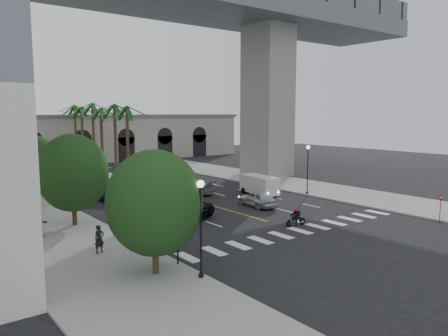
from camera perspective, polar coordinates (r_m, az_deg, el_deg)
ground at (r=34.56m, az=8.04°, el=-7.59°), size 140.00×140.00×0.00m
sidewalk_left at (r=40.32m, az=-23.88°, el=-5.89°), size 8.00×100.00×0.15m
sidewalk_right at (r=55.33m, az=7.88°, el=-1.92°), size 8.00×100.00×0.15m
median at (r=66.41m, az=-16.01°, el=-0.59°), size 2.00×24.00×0.20m
pier_building at (r=82.04m, az=-20.49°, el=3.59°), size 71.00×10.50×8.50m
bridge at (r=53.84m, az=-6.57°, el=17.57°), size 75.00×13.00×26.00m
palm_a at (r=56.64m, az=-12.58°, el=7.35°), size 3.20×3.20×10.30m
palm_b at (r=60.34m, az=-14.12°, el=7.55°), size 3.20×3.20×10.60m
palm_c at (r=63.91m, az=-15.79°, el=7.05°), size 3.20×3.20×10.10m
palm_d at (r=67.77m, az=-16.80°, el=7.63°), size 3.20×3.20×10.90m
palm_e at (r=71.43m, az=-18.12°, el=7.17°), size 3.20×3.20×10.40m
palm_f at (r=75.31m, az=-18.94°, el=7.33°), size 3.20×3.20×10.70m
street_tree_near at (r=23.57m, az=-9.06°, el=-4.52°), size 5.20×5.20×6.89m
street_tree_mid at (r=35.38m, az=-19.15°, el=-0.62°), size 5.44×5.44×7.21m
street_tree_far at (r=46.89m, az=-23.78°, el=0.61°), size 5.04×5.04×6.68m
lamp_post_left_near at (r=22.90m, az=-3.06°, el=-6.86°), size 0.40×0.40×5.35m
lamp_post_left_far at (r=41.66m, az=-19.62°, el=-0.89°), size 0.40×0.40×5.35m
lamp_post_right at (r=47.55m, az=10.88°, el=0.36°), size 0.40×0.40×5.35m
traffic_signal_near at (r=25.16m, az=-6.11°, el=-7.27°), size 0.25×0.18×3.65m
traffic_signal_far at (r=28.56m, az=-10.31°, el=-5.59°), size 0.25×0.18×3.65m
motorcycle_rider at (r=34.74m, az=9.43°, el=-6.46°), size 1.95×0.52×1.40m
car_a at (r=41.32m, az=4.40°, el=-4.02°), size 2.15×4.58×1.51m
car_b at (r=38.70m, az=-4.52°, el=-4.63°), size 3.57×5.54×1.72m
car_c at (r=37.97m, az=-5.74°, el=-4.88°), size 3.75×6.53×1.71m
car_d at (r=47.47m, az=-4.48°, el=-2.51°), size 4.29×5.89×1.59m
car_e at (r=45.46m, az=-14.94°, el=-3.19°), size 2.06×4.63×1.55m
cargo_van at (r=46.88m, az=4.66°, el=-2.16°), size 2.51×5.14×2.11m
pedestrian_a at (r=28.42m, az=-15.97°, el=-8.91°), size 0.69×0.49×1.76m
pedestrian_b at (r=33.24m, az=-22.84°, el=-6.77°), size 0.94×0.75×1.86m
do_not_enter_sign at (r=39.12m, az=26.45°, el=-3.96°), size 0.58×0.07×2.37m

